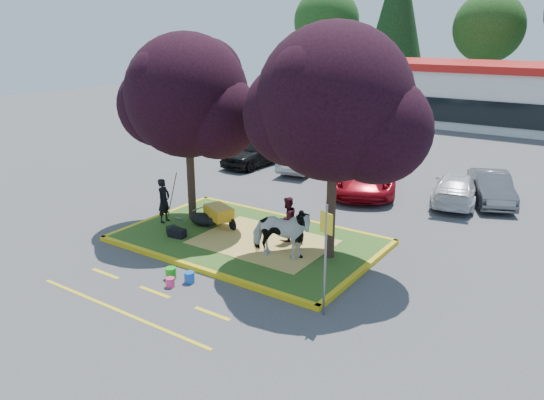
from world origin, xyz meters
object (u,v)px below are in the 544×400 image
Objects in this scene: bucket_pink at (170,282)px; bucket_blue at (189,277)px; car_silver at (306,156)px; car_black at (256,151)px; sign_post at (326,247)px; calf at (202,219)px; cow at (281,234)px; wheelbarrow at (219,213)px; handler at (164,201)px; bucket_green at (171,273)px.

bucket_blue is at bearing 61.83° from bucket_pink.
car_black is at bearing 1.86° from car_silver.
sign_post is at bearing -44.67° from car_black.
calf is 7.06m from sign_post.
car_silver is at bearing 78.93° from calf.
bucket_blue is 0.07× the size of car_silver.
cow is 0.44× the size of car_black.
wheelbarrow is 0.67× the size of sign_post.
handler is 8.08m from sign_post.
sign_post is at bearing 8.20° from bucket_green.
handler is 6.01× the size of bucket_pink.
cow is 0.66× the size of sign_post.
car_black is (-6.01, 12.38, 0.60)m from bucket_pink.
sign_post is (7.70, -2.30, 0.86)m from handler.
sign_post is 4.86m from bucket_green.
handler is (-5.17, 0.37, -0.01)m from cow.
sign_post is 9.28× the size of bucket_blue.
calf is at bearing -62.43° from car_black.
wheelbarrow reaches higher than bucket_pink.
wheelbarrow is at bearing 117.51° from bucket_blue.
wheelbarrow reaches higher than calf.
calf is 3.92× the size of bucket_pink.
bucket_blue is (0.61, 0.10, -0.01)m from bucket_green.
car_black is at bearing 117.79° from bucket_blue.
calf is 0.53× the size of wheelbarrow.
cow is at bearing 52.23° from bucket_green.
sign_post is 10.95× the size of bucket_pink.
car_silver is at bearing 104.65° from bucket_pink.
handler is (-1.36, -0.46, 0.56)m from calf.
handler is at bearing 142.99° from bucket_blue.
bucket_pink is 0.55m from bucket_blue.
handler is at bearing 136.56° from bucket_pink.
cow is at bearing 160.95° from sign_post.
sign_post is 0.68× the size of car_silver.
handler reaches higher than car_black.
calf is at bearing 61.30° from cow.
cow is at bearing 60.80° from bucket_pink.
wheelbarrow is at bearing 111.49° from bucket_pink.
calf is 3.87m from bucket_green.
cow is 6.13× the size of bucket_blue.
car_black is (-6.27, 11.89, 0.57)m from bucket_blue.
wheelbarrow is 4.02m from bucket_blue.
car_silver is (-7.55, 11.86, -1.10)m from sign_post.
calf is 1.54m from handler.
bucket_green is (1.24, -3.65, -0.49)m from wheelbarrow.
sign_post is (5.76, -2.99, 1.14)m from wheelbarrow.
sign_post is at bearing 7.95° from bucket_blue.
handler is 5.10× the size of bucket_blue.
sign_post reaches higher than calf.
wheelbarrow is 4.36m from bucket_pink.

